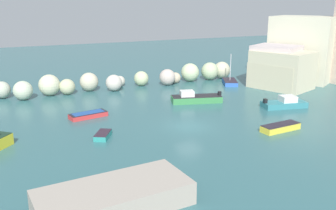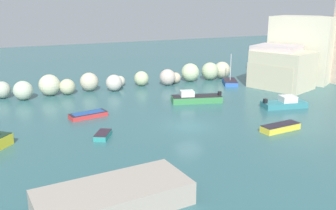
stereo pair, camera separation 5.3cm
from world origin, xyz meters
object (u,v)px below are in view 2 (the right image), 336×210
moored_boat_4 (280,127)px  moored_boat_5 (88,115)px  moored_boat_1 (230,82)px  moored_boat_2 (285,103)px  moored_boat_6 (195,98)px  stone_dock (114,197)px  moored_boat_3 (103,135)px

moored_boat_4 → moored_boat_5: size_ratio=1.00×
moored_boat_1 → moored_boat_2: moored_boat_1 is taller
moored_boat_1 → moored_boat_4: moored_boat_1 is taller
moored_boat_6 → moored_boat_1: bearing=-128.3°
stone_dock → moored_boat_4: 19.88m
moored_boat_1 → moored_boat_6: moored_boat_1 is taller
moored_boat_2 → moored_boat_3: (-22.11, -0.81, -0.22)m
moored_boat_1 → moored_boat_4: bearing=-174.5°
moored_boat_2 → moored_boat_3: size_ratio=2.18×
moored_boat_5 → moored_boat_2: bearing=-25.0°
stone_dock → moored_boat_5: stone_dock is taller
stone_dock → moored_boat_4: (18.73, 6.66, -0.40)m
moored_boat_6 → moored_boat_2: bearing=158.5°
moored_boat_2 → moored_boat_5: size_ratio=1.31×
stone_dock → moored_boat_3: size_ratio=3.63×
moored_boat_1 → moored_boat_2: 13.54m
moored_boat_1 → moored_boat_6: (-9.86, -6.92, 0.17)m
moored_boat_3 → moored_boat_4: 16.87m
moored_boat_3 → moored_boat_4: (15.99, -5.39, 0.07)m
moored_boat_3 → moored_boat_2: bearing=-56.2°
moored_boat_2 → stone_dock: bearing=-140.0°
moored_boat_2 → moored_boat_6: bearing=154.5°
moored_boat_4 → moored_boat_6: 12.91m
moored_boat_1 → moored_boat_2: size_ratio=0.83×
moored_boat_4 → moored_boat_5: 19.84m
moored_boat_1 → moored_boat_4: size_ratio=1.09×
stone_dock → moored_boat_5: size_ratio=2.18×
moored_boat_1 → moored_boat_3: moored_boat_1 is taller
moored_boat_3 → moored_boat_5: moored_boat_5 is taller
moored_boat_2 → moored_boat_5: 22.60m
moored_boat_5 → moored_boat_6: 13.50m
moored_boat_3 → moored_boat_5: 6.79m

